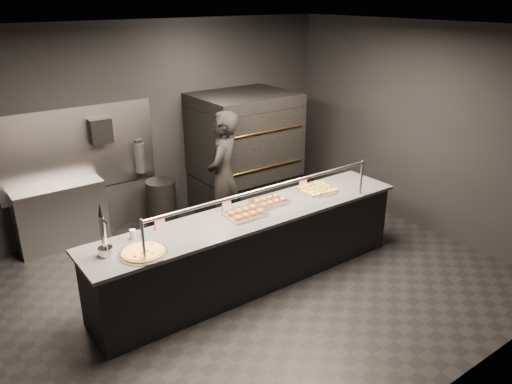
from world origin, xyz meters
The scene contains 15 objects.
room centered at (-0.02, 0.05, 1.50)m, with size 6.04×6.00×3.00m.
service_counter centered at (0.00, 0.00, 0.46)m, with size 4.10×0.78×1.37m.
pizza_oven centered at (1.20, 1.90, 0.97)m, with size 1.50×1.23×1.91m.
prep_shelf centered at (-1.60, 2.32, 0.45)m, with size 1.20×0.35×0.90m, color #99999E.
towel_dispenser centered at (-0.90, 2.39, 1.55)m, with size 0.30×0.20×0.35m, color black.
fire_extinguisher centered at (-0.35, 2.40, 1.06)m, with size 0.14×0.14×0.51m.
beer_tap centered at (-1.76, 0.04, 1.08)m, with size 0.15×0.21×0.57m.
round_pizza centered at (-1.45, -0.15, 0.94)m, with size 0.50×0.50×0.03m.
slider_tray_a centered at (-0.10, 0.00, 0.95)m, with size 0.46×0.34×0.07m.
slider_tray_b centered at (0.36, 0.13, 0.95)m, with size 0.48×0.41×0.07m.
square_pizza centered at (1.12, 0.10, 0.94)m, with size 0.53×0.53×0.05m.
condiment_jar centered at (-1.37, 0.22, 0.97)m, with size 0.16×0.06×0.10m.
tent_cards centered at (-0.07, 0.28, 1.00)m, with size 2.20×0.04×0.15m.
trash_bin centered at (-0.20, 2.08, 0.37)m, with size 0.44×0.44×0.74m, color black.
worker centered at (0.37, 1.23, 0.94)m, with size 0.68×0.45×1.87m, color black.
Camera 1 is at (-3.12, -4.35, 3.35)m, focal length 35.00 mm.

